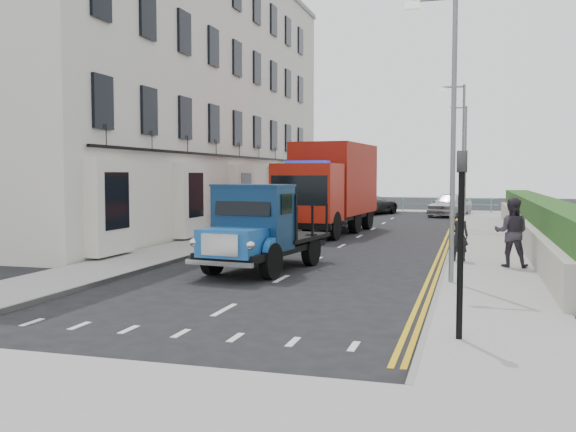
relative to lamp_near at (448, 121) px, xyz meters
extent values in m
plane|color=black|center=(-4.18, 2.00, -4.00)|extent=(120.00, 120.00, 0.00)
cube|color=gray|center=(-9.38, 11.00, -3.94)|extent=(2.40, 38.00, 0.12)
cube|color=gray|center=(1.12, 11.00, -3.94)|extent=(2.60, 38.00, 0.12)
cube|color=gray|center=(-4.18, 31.00, -3.94)|extent=(30.00, 2.50, 0.12)
plane|color=#4E616B|center=(-4.18, 62.00, -4.00)|extent=(120.00, 120.00, 0.00)
cube|color=silver|center=(-13.68, 15.00, 3.00)|extent=(6.00, 30.00, 14.00)
cube|color=black|center=(-10.53, 15.00, -0.40)|extent=(0.12, 28.00, 0.10)
cube|color=#B2AD9E|center=(2.42, 11.00, -3.45)|extent=(0.30, 28.00, 1.00)
cube|color=#144115|center=(3.12, 11.00, -3.05)|extent=(1.20, 28.00, 1.70)
cube|color=#59B2A5|center=(-4.18, 30.20, -2.92)|extent=(13.00, 0.08, 0.06)
cube|color=#59B2A5|center=(-4.18, 30.20, -3.35)|extent=(13.00, 0.06, 0.05)
cylinder|color=slate|center=(0.12, 0.00, -0.50)|extent=(0.12, 0.12, 7.00)
cube|color=beige|center=(-0.88, 0.00, 2.78)|extent=(0.35, 0.18, 0.18)
cylinder|color=slate|center=(0.12, 16.00, -0.50)|extent=(0.12, 0.12, 7.00)
cube|color=slate|center=(-0.38, 16.00, 2.90)|extent=(1.00, 0.08, 0.08)
cube|color=beige|center=(-0.88, 16.00, 2.78)|extent=(0.35, 0.18, 0.18)
cylinder|color=slate|center=(0.12, 26.00, -0.50)|extent=(0.12, 0.12, 7.00)
cube|color=slate|center=(-0.38, 26.00, 2.90)|extent=(1.00, 0.08, 0.08)
cube|color=beige|center=(-0.88, 26.00, 2.78)|extent=(0.35, 0.18, 0.18)
cylinder|color=black|center=(0.42, -5.50, -2.50)|extent=(0.10, 0.10, 3.00)
imported|color=black|center=(0.42, -5.50, -1.40)|extent=(0.16, 0.20, 1.00)
cylinder|color=black|center=(-6.15, 0.11, -3.52)|extent=(0.39, 0.98, 0.96)
cylinder|color=black|center=(-4.41, -0.14, -3.52)|extent=(0.39, 0.98, 0.96)
cylinder|color=black|center=(-5.76, 2.87, -3.52)|extent=(0.39, 0.98, 0.96)
cylinder|color=black|center=(-4.03, 2.63, -3.52)|extent=(0.39, 0.98, 0.96)
cube|color=black|center=(-5.09, 1.37, -3.38)|extent=(2.53, 4.99, 0.18)
cube|color=#1E5CA7|center=(-5.34, -0.46, -3.02)|extent=(1.71, 1.50, 0.72)
cube|color=silver|center=(-5.44, -1.12, -3.02)|extent=(1.05, 0.22, 0.55)
cube|color=#0D294B|center=(-5.18, 0.68, -2.45)|extent=(2.14, 1.46, 1.74)
cube|color=black|center=(-4.92, 2.55, -3.15)|extent=(2.46, 3.05, 0.12)
cylinder|color=black|center=(-7.21, 10.17, -3.39)|extent=(0.45, 1.23, 1.21)
cylinder|color=black|center=(-4.91, 9.98, -3.39)|extent=(0.45, 1.23, 1.21)
cylinder|color=black|center=(-6.93, 13.56, -3.39)|extent=(0.45, 1.23, 1.21)
cylinder|color=black|center=(-4.63, 13.37, -3.39)|extent=(0.45, 1.23, 1.21)
cylinder|color=black|center=(-6.73, 15.97, -3.39)|extent=(0.45, 1.23, 1.21)
cylinder|color=black|center=(-4.43, 15.78, -3.39)|extent=(0.45, 1.23, 1.21)
cube|color=black|center=(-5.82, 12.92, -3.17)|extent=(3.15, 7.86, 0.27)
cube|color=#9D180B|center=(-6.06, 10.08, -2.02)|extent=(2.80, 2.29, 2.41)
cube|color=black|center=(-6.14, 9.07, -1.91)|extent=(2.41, 0.29, 1.21)
cube|color=maroon|center=(-5.72, 14.12, -1.47)|extent=(3.20, 5.91, 3.29)
imported|color=black|center=(-7.37, 7.84, -3.36)|extent=(1.52, 3.72, 1.27)
imported|color=#4E78A7|center=(-7.78, 9.00, -3.36)|extent=(1.49, 3.90, 1.27)
imported|color=silver|center=(-6.78, 17.77, -3.27)|extent=(2.48, 5.15, 1.45)
imported|color=black|center=(-6.09, 27.88, -3.34)|extent=(3.73, 5.20, 1.32)
imported|color=silver|center=(-0.80, 27.00, -3.21)|extent=(3.07, 4.93, 1.57)
imported|color=black|center=(0.22, 4.00, -3.11)|extent=(0.60, 0.43, 1.53)
imported|color=#332C36|center=(1.67, 3.12, -2.90)|extent=(1.01, 0.82, 1.96)
imported|color=#1B2731|center=(-10.18, 12.97, -2.97)|extent=(1.10, 1.04, 1.82)
imported|color=#3F362D|center=(-9.92, 11.68, -2.96)|extent=(1.06, 0.91, 1.83)
camera|label=1|loc=(0.59, -15.89, -1.27)|focal=40.00mm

